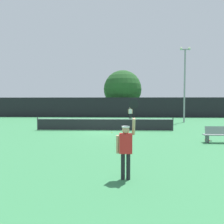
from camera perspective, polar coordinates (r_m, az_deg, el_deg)
The scene contains 12 objects.
ground_plane at distance 16.61m, azimuth -2.15°, elevation -5.17°, with size 120.00×120.00×0.00m, color #387F4C.
tennis_net at distance 16.55m, azimuth -2.15°, elevation -3.41°, with size 11.11×0.08×1.07m.
perimeter_fence at distance 30.91m, azimuth -0.13°, elevation 1.32°, with size 37.41×0.12×3.00m, color black.
player_serving at distance 6.11m, azimuth 3.96°, elevation -9.00°, with size 0.67×0.39×2.43m.
player_receiving at distance 26.45m, azimuth 5.16°, elevation -0.05°, with size 0.57×0.24×1.62m.
tennis_ball at distance 15.23m, azimuth -0.02°, elevation -5.76°, with size 0.07×0.07×0.07m, color #CCE033.
spare_racket at distance 13.62m, azimuth 25.18°, elevation -7.11°, with size 0.28×0.52×0.04m.
courtside_bench at distance 13.04m, azimuth 28.06°, elevation -5.56°, with size 1.80×0.44×0.95m.
light_pole at distance 24.49m, azimuth 19.70°, elevation 8.46°, with size 1.18×0.28×8.43m.
large_tree at distance 34.96m, azimuth 2.98°, elevation 6.35°, with size 6.44×6.44×7.69m.
parked_car_near at distance 37.49m, azimuth 10.54°, elevation 0.43°, with size 2.24×4.34×1.69m.
parked_car_mid at distance 40.26m, azimuth 14.15°, elevation 0.55°, with size 2.41×4.41×1.69m.
Camera 1 is at (1.24, -16.40, 2.30)m, focal length 32.61 mm.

